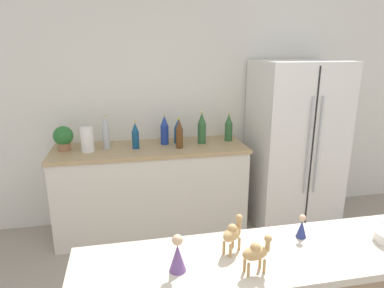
{
  "coord_description": "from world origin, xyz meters",
  "views": [
    {
      "loc": [
        -0.65,
        -0.84,
        1.85
      ],
      "look_at": [
        -0.2,
        1.4,
        1.2
      ],
      "focal_mm": 32.0,
      "sensor_mm": 36.0,
      "label": 1
    }
  ],
  "objects_px": {
    "back_bottle_1": "(106,133)",
    "camel_figurine_second": "(256,252)",
    "potted_plant": "(63,137)",
    "refrigerator": "(294,144)",
    "back_bottle_4": "(178,131)",
    "back_bottle_5": "(229,128)",
    "paper_towel_roll": "(87,140)",
    "camel_figurine": "(233,233)",
    "wise_man_figurine_purple": "(178,255)",
    "back_bottle_0": "(135,136)",
    "wise_man_figurine_crimson": "(302,228)",
    "back_bottle_3": "(179,134)",
    "back_bottle_6": "(202,128)",
    "back_bottle_2": "(165,130)"
  },
  "relations": [
    {
      "from": "back_bottle_4",
      "to": "back_bottle_5",
      "type": "relative_size",
      "value": 0.87
    },
    {
      "from": "back_bottle_6",
      "to": "camel_figurine",
      "type": "xyz_separation_m",
      "value": [
        -0.31,
        -1.97,
        -0.01
      ]
    },
    {
      "from": "potted_plant",
      "to": "back_bottle_6",
      "type": "distance_m",
      "value": 1.33
    },
    {
      "from": "wise_man_figurine_purple",
      "to": "paper_towel_roll",
      "type": "bearing_deg",
      "value": 105.04
    },
    {
      "from": "refrigerator",
      "to": "paper_towel_roll",
      "type": "bearing_deg",
      "value": 179.22
    },
    {
      "from": "back_bottle_6",
      "to": "wise_man_figurine_purple",
      "type": "xyz_separation_m",
      "value": [
        -0.58,
        -2.06,
        -0.03
      ]
    },
    {
      "from": "back_bottle_2",
      "to": "wise_man_figurine_purple",
      "type": "bearing_deg",
      "value": -95.55
    },
    {
      "from": "back_bottle_3",
      "to": "wise_man_figurine_crimson",
      "type": "height_order",
      "value": "back_bottle_3"
    },
    {
      "from": "potted_plant",
      "to": "back_bottle_3",
      "type": "xyz_separation_m",
      "value": [
        1.08,
        -0.14,
        0.01
      ]
    },
    {
      "from": "camel_figurine",
      "to": "wise_man_figurine_purple",
      "type": "xyz_separation_m",
      "value": [
        -0.27,
        -0.09,
        -0.02
      ]
    },
    {
      "from": "camel_figurine",
      "to": "wise_man_figurine_purple",
      "type": "height_order",
      "value": "wise_man_figurine_purple"
    },
    {
      "from": "potted_plant",
      "to": "refrigerator",
      "type": "bearing_deg",
      "value": -2.86
    },
    {
      "from": "camel_figurine",
      "to": "wise_man_figurine_purple",
      "type": "distance_m",
      "value": 0.28
    },
    {
      "from": "paper_towel_roll",
      "to": "wise_man_figurine_crimson",
      "type": "bearing_deg",
      "value": -57.75
    },
    {
      "from": "refrigerator",
      "to": "back_bottle_3",
      "type": "bearing_deg",
      "value": -179.05
    },
    {
      "from": "back_bottle_1",
      "to": "wise_man_figurine_purple",
      "type": "relative_size",
      "value": 1.96
    },
    {
      "from": "back_bottle_4",
      "to": "paper_towel_roll",
      "type": "bearing_deg",
      "value": -171.44
    },
    {
      "from": "paper_towel_roll",
      "to": "camel_figurine_second",
      "type": "bearing_deg",
      "value": -67.64
    },
    {
      "from": "back_bottle_5",
      "to": "potted_plant",
      "type": "bearing_deg",
      "value": -178.98
    },
    {
      "from": "back_bottle_5",
      "to": "back_bottle_6",
      "type": "bearing_deg",
      "value": -172.36
    },
    {
      "from": "paper_towel_roll",
      "to": "back_bottle_1",
      "type": "height_order",
      "value": "back_bottle_1"
    },
    {
      "from": "back_bottle_1",
      "to": "wise_man_figurine_purple",
      "type": "bearing_deg",
      "value": -79.92
    },
    {
      "from": "camel_figurine",
      "to": "wise_man_figurine_purple",
      "type": "relative_size",
      "value": 0.99
    },
    {
      "from": "back_bottle_0",
      "to": "back_bottle_5",
      "type": "bearing_deg",
      "value": 5.88
    },
    {
      "from": "potted_plant",
      "to": "camel_figurine_second",
      "type": "height_order",
      "value": "potted_plant"
    },
    {
      "from": "back_bottle_1",
      "to": "wise_man_figurine_purple",
      "type": "height_order",
      "value": "back_bottle_1"
    },
    {
      "from": "back_bottle_1",
      "to": "camel_figurine_second",
      "type": "bearing_deg",
      "value": -72.28
    },
    {
      "from": "refrigerator",
      "to": "wise_man_figurine_purple",
      "type": "height_order",
      "value": "refrigerator"
    },
    {
      "from": "wise_man_figurine_purple",
      "to": "back_bottle_5",
      "type": "bearing_deg",
      "value": 67.44
    },
    {
      "from": "back_bottle_3",
      "to": "back_bottle_5",
      "type": "xyz_separation_m",
      "value": [
        0.55,
        0.16,
        -0.0
      ]
    },
    {
      "from": "back_bottle_5",
      "to": "camel_figurine",
      "type": "xyz_separation_m",
      "value": [
        -0.61,
        -2.01,
        0.01
      ]
    },
    {
      "from": "back_bottle_1",
      "to": "camel_figurine",
      "type": "distance_m",
      "value": 2.06
    },
    {
      "from": "back_bottle_1",
      "to": "wise_man_figurine_purple",
      "type": "distance_m",
      "value": 2.08
    },
    {
      "from": "camel_figurine",
      "to": "wise_man_figurine_purple",
      "type": "bearing_deg",
      "value": -161.49
    },
    {
      "from": "back_bottle_6",
      "to": "wise_man_figurine_purple",
      "type": "height_order",
      "value": "back_bottle_6"
    },
    {
      "from": "back_bottle_5",
      "to": "wise_man_figurine_purple",
      "type": "distance_m",
      "value": 2.27
    },
    {
      "from": "back_bottle_0",
      "to": "wise_man_figurine_crimson",
      "type": "height_order",
      "value": "back_bottle_0"
    },
    {
      "from": "back_bottle_5",
      "to": "wise_man_figurine_crimson",
      "type": "relative_size",
      "value": 2.4
    },
    {
      "from": "back_bottle_6",
      "to": "camel_figurine_second",
      "type": "relative_size",
      "value": 1.99
    },
    {
      "from": "refrigerator",
      "to": "wise_man_figurine_crimson",
      "type": "height_order",
      "value": "refrigerator"
    },
    {
      "from": "wise_man_figurine_crimson",
      "to": "wise_man_figurine_purple",
      "type": "height_order",
      "value": "wise_man_figurine_purple"
    },
    {
      "from": "refrigerator",
      "to": "camel_figurine",
      "type": "xyz_separation_m",
      "value": [
        -1.29,
        -1.87,
        0.19
      ]
    },
    {
      "from": "camel_figurine",
      "to": "wise_man_figurine_crimson",
      "type": "height_order",
      "value": "camel_figurine"
    },
    {
      "from": "back_bottle_0",
      "to": "back_bottle_1",
      "type": "bearing_deg",
      "value": 170.96
    },
    {
      "from": "refrigerator",
      "to": "wise_man_figurine_purple",
      "type": "relative_size",
      "value": 10.33
    },
    {
      "from": "refrigerator",
      "to": "camel_figurine_second",
      "type": "distance_m",
      "value": 2.38
    },
    {
      "from": "back_bottle_4",
      "to": "camel_figurine_second",
      "type": "xyz_separation_m",
      "value": [
        -0.03,
        -2.19,
        0.02
      ]
    },
    {
      "from": "back_bottle_0",
      "to": "potted_plant",
      "type": "bearing_deg",
      "value": 174.01
    },
    {
      "from": "back_bottle_0",
      "to": "back_bottle_4",
      "type": "height_order",
      "value": "back_bottle_0"
    },
    {
      "from": "potted_plant",
      "to": "back_bottle_5",
      "type": "bearing_deg",
      "value": 1.02
    }
  ]
}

